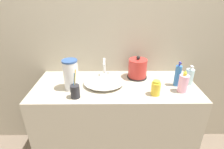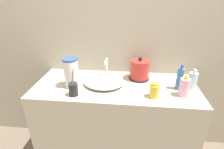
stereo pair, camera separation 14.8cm
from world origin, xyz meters
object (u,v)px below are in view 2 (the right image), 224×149
object	(u,v)px
shampoo_bottle	(180,79)
hand_cream_bottle	(184,87)
faucet	(107,66)
electric_kettle	(139,70)
water_pitcher	(71,73)
lotion_bottle	(193,81)
toothbrush_cup	(73,89)
mouthwash_bottle	(154,91)

from	to	relation	value
shampoo_bottle	hand_cream_bottle	distance (m)	0.11
faucet	electric_kettle	xyz separation A→B (m)	(0.30, -0.02, -0.02)
water_pitcher	lotion_bottle	bearing A→B (deg)	3.82
lotion_bottle	water_pitcher	size ratio (longest dim) A/B	0.69
hand_cream_bottle	toothbrush_cup	bearing A→B (deg)	-174.56
hand_cream_bottle	faucet	bearing A→B (deg)	156.04
faucet	water_pitcher	size ratio (longest dim) A/B	0.70
toothbrush_cup	water_pitcher	distance (m)	0.17
mouthwash_bottle	hand_cream_bottle	size ratio (longest dim) A/B	0.65
lotion_bottle	hand_cream_bottle	distance (m)	0.16
mouthwash_bottle	toothbrush_cup	bearing A→B (deg)	-176.79
mouthwash_bottle	water_pitcher	distance (m)	0.69
hand_cream_bottle	water_pitcher	distance (m)	0.91
electric_kettle	hand_cream_bottle	world-z (taller)	electric_kettle
electric_kettle	shampoo_bottle	xyz separation A→B (m)	(0.32, -0.16, 0.01)
shampoo_bottle	mouthwash_bottle	bearing A→B (deg)	-145.28
electric_kettle	lotion_bottle	xyz separation A→B (m)	(0.43, -0.13, -0.01)
electric_kettle	faucet	bearing A→B (deg)	176.08
hand_cream_bottle	electric_kettle	bearing A→B (deg)	141.68
toothbrush_cup	water_pitcher	xyz separation A→B (m)	(-0.05, 0.14, 0.07)
toothbrush_cup	hand_cream_bottle	xyz separation A→B (m)	(0.85, 0.08, 0.02)
shampoo_bottle	electric_kettle	bearing A→B (deg)	153.90
shampoo_bottle	water_pitcher	xyz separation A→B (m)	(-0.89, -0.05, 0.03)
electric_kettle	toothbrush_cup	world-z (taller)	toothbrush_cup
faucet	shampoo_bottle	distance (m)	0.65
faucet	hand_cream_bottle	bearing A→B (deg)	-23.96
mouthwash_bottle	water_pitcher	xyz separation A→B (m)	(-0.67, 0.11, 0.07)
mouthwash_bottle	faucet	bearing A→B (deg)	141.01
toothbrush_cup	lotion_bottle	xyz separation A→B (m)	(0.95, 0.21, 0.02)
lotion_bottle	mouthwash_bottle	bearing A→B (deg)	-152.43
toothbrush_cup	mouthwash_bottle	bearing A→B (deg)	3.21
faucet	electric_kettle	size ratio (longest dim) A/B	0.83
mouthwash_bottle	water_pitcher	bearing A→B (deg)	171.14
electric_kettle	mouthwash_bottle	bearing A→B (deg)	-71.73
lotion_bottle	shampoo_bottle	distance (m)	0.12
toothbrush_cup	shampoo_bottle	size ratio (longest dim) A/B	1.06
electric_kettle	lotion_bottle	bearing A→B (deg)	-17.34
water_pitcher	hand_cream_bottle	bearing A→B (deg)	-3.74
faucet	toothbrush_cup	xyz separation A→B (m)	(-0.22, -0.36, -0.05)
water_pitcher	toothbrush_cup	bearing A→B (deg)	-69.09
hand_cream_bottle	water_pitcher	size ratio (longest dim) A/B	0.74
electric_kettle	shampoo_bottle	world-z (taller)	shampoo_bottle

